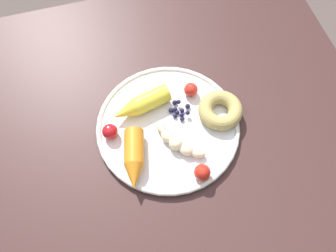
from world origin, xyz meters
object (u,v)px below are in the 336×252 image
Objects in this scene: banana at (177,143)px; donut at (220,110)px; carrot_orange at (134,159)px; blueberry_pile at (179,110)px; tomato_far at (191,90)px; plate at (168,127)px; tomato_near at (110,131)px; tomato_mid at (202,172)px; dining_table at (168,134)px; carrot_yellow at (141,105)px.

donut is (0.12, 0.05, 0.00)m from banana.
carrot_orange is 2.39× the size of blueberry_pile.
plate is at bearing -137.26° from tomato_far.
donut reaches higher than blueberry_pile.
tomato_near is 0.99× the size of tomato_mid.
banana reaches higher than dining_table.
donut is at bearing -55.82° from tomato_far.
blueberry_pile is at bearing 160.37° from donut.
donut and tomato_far have the same top height.
tomato_near reaches higher than dining_table.
blueberry_pile is 0.17m from tomato_near.
tomato_near and tomato_mid have the same top height.
tomato_far is at bearing 38.77° from carrot_orange.
tomato_far is at bearing 124.18° from donut.
tomato_mid reaches higher than blueberry_pile.
tomato_mid is (0.00, -0.16, 0.01)m from blueberry_pile.
banana reaches higher than blueberry_pile.
carrot_orange is 3.94× the size of tomato_near.
carrot_yellow reaches higher than tomato_near.
carrot_yellow reaches higher than donut.
tomato_far is (0.21, 0.06, -0.00)m from tomato_near.
tomato_far is (0.08, 0.07, 0.02)m from plate.
donut is at bearing -17.26° from dining_table.
tomato_far reaches higher than plate.
carrot_yellow is at bearing 129.03° from plate.
tomato_mid reaches higher than dining_table.
donut is 0.09m from tomato_far.
tomato_far is at bearing 42.74° from plate.
plate is 0.14m from tomato_mid.
banana is at bearing -25.13° from tomato_near.
carrot_orange is at bearing -163.46° from donut.
tomato_near is (-0.04, 0.08, -0.00)m from carrot_orange.
blueberry_pile is at bearing 5.83° from tomato_near.
blueberry_pile is 1.76× the size of tomato_far.
banana is 3.29× the size of tomato_near.
tomato_far is (0.04, 0.20, -0.00)m from tomato_mid.
donut is 0.16m from tomato_mid.
tomato_near is at bearing -171.29° from dining_table.
carrot_orange and carrot_yellow have the same top height.
donut is at bearing -3.30° from tomato_near.
carrot_orange is at bearing -109.86° from carrot_yellow.
carrot_yellow is 0.12m from tomato_far.
tomato_far is at bearing 44.80° from blueberry_pile.
plate is 0.13m from donut.
tomato_mid is (0.03, -0.08, 0.01)m from banana.
tomato_far is at bearing 4.80° from carrot_yellow.
carrot_orange is at bearing -141.23° from tomato_far.
tomato_far reaches higher than dining_table.
carrot_orange is 3.89× the size of tomato_mid.
carrot_orange reaches higher than tomato_near.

